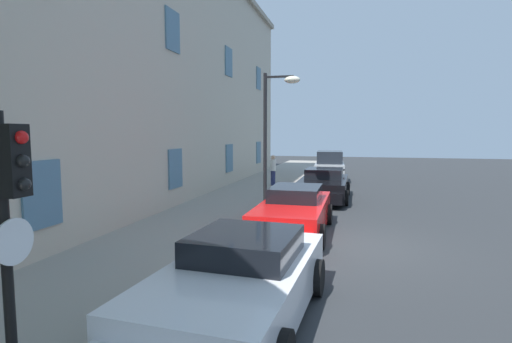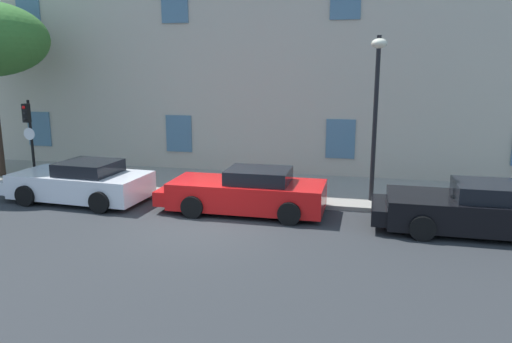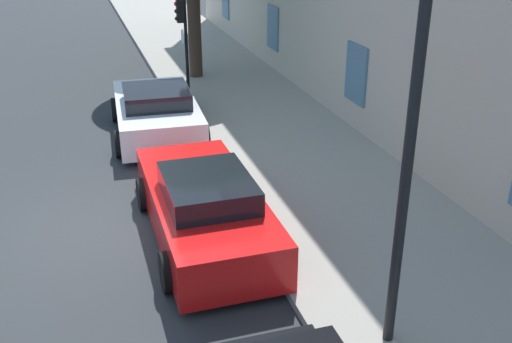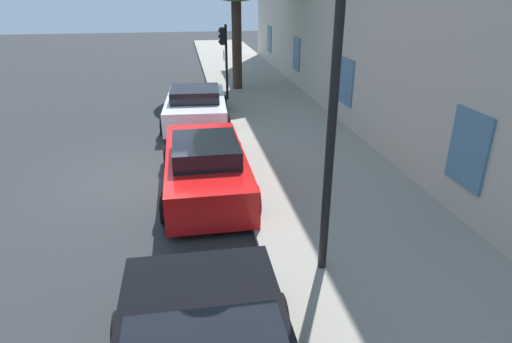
{
  "view_description": "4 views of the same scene",
  "coord_description": "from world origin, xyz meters",
  "px_view_note": "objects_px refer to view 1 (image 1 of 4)",
  "views": [
    {
      "loc": [
        -10.4,
        -0.08,
        2.94
      ],
      "look_at": [
        -0.5,
        2.45,
        1.95
      ],
      "focal_mm": 27.53,
      "sensor_mm": 36.0,
      "label": 1
    },
    {
      "loc": [
        4.35,
        -12.13,
        4.36
      ],
      "look_at": [
        1.23,
        1.24,
        1.37
      ],
      "focal_mm": 34.32,
      "sensor_mm": 36.0,
      "label": 2
    },
    {
      "loc": [
        10.14,
        -0.28,
        5.54
      ],
      "look_at": [
        0.62,
        2.7,
        1.06
      ],
      "focal_mm": 41.73,
      "sensor_mm": 36.0,
      "label": 3
    },
    {
      "loc": [
        10.27,
        1.27,
        4.47
      ],
      "look_at": [
        3.01,
        2.5,
        1.31
      ],
      "focal_mm": 30.15,
      "sensor_mm": 36.0,
      "label": 4
    }
  ],
  "objects_px": {
    "hatchback_parked": "(330,168)",
    "street_lamp": "(277,113)",
    "sportscar_yellow_flank": "(293,215)",
    "pedestrian_admiring": "(273,170)",
    "sportscar_red_lead": "(235,288)",
    "sportscar_white_middle": "(323,186)",
    "traffic_light": "(11,216)"
  },
  "relations": [
    {
      "from": "hatchback_parked",
      "to": "street_lamp",
      "type": "distance_m",
      "value": 9.41
    },
    {
      "from": "sportscar_yellow_flank",
      "to": "street_lamp",
      "type": "height_order",
      "value": "street_lamp"
    },
    {
      "from": "hatchback_parked",
      "to": "pedestrian_admiring",
      "type": "xyz_separation_m",
      "value": [
        -3.14,
        2.8,
        0.13
      ]
    },
    {
      "from": "sportscar_red_lead",
      "to": "hatchback_parked",
      "type": "xyz_separation_m",
      "value": [
        18.24,
        -0.22,
        0.26
      ]
    },
    {
      "from": "sportscar_yellow_flank",
      "to": "sportscar_white_middle",
      "type": "xyz_separation_m",
      "value": [
        6.33,
        -0.35,
        -0.0
      ]
    },
    {
      "from": "street_lamp",
      "to": "pedestrian_admiring",
      "type": "distance_m",
      "value": 6.46
    },
    {
      "from": "hatchback_parked",
      "to": "pedestrian_admiring",
      "type": "height_order",
      "value": "hatchback_parked"
    },
    {
      "from": "sportscar_white_middle",
      "to": "traffic_light",
      "type": "relative_size",
      "value": 1.65
    },
    {
      "from": "traffic_light",
      "to": "pedestrian_admiring",
      "type": "xyz_separation_m",
      "value": [
        17.74,
        1.27,
        -1.21
      ]
    },
    {
      "from": "sportscar_red_lead",
      "to": "pedestrian_admiring",
      "type": "relative_size",
      "value": 2.96
    },
    {
      "from": "sportscar_yellow_flank",
      "to": "pedestrian_admiring",
      "type": "relative_size",
      "value": 3.08
    },
    {
      "from": "traffic_light",
      "to": "sportscar_white_middle",
      "type": "bearing_deg",
      "value": -6.55
    },
    {
      "from": "sportscar_yellow_flank",
      "to": "sportscar_white_middle",
      "type": "bearing_deg",
      "value": -3.2
    },
    {
      "from": "sportscar_yellow_flank",
      "to": "pedestrian_admiring",
      "type": "xyz_separation_m",
      "value": [
        9.53,
        2.59,
        0.38
      ]
    },
    {
      "from": "sportscar_white_middle",
      "to": "hatchback_parked",
      "type": "bearing_deg",
      "value": 1.29
    },
    {
      "from": "sportscar_red_lead",
      "to": "street_lamp",
      "type": "bearing_deg",
      "value": 7.62
    },
    {
      "from": "sportscar_white_middle",
      "to": "street_lamp",
      "type": "height_order",
      "value": "street_lamp"
    },
    {
      "from": "traffic_light",
      "to": "sportscar_red_lead",
      "type": "bearing_deg",
      "value": -26.41
    },
    {
      "from": "sportscar_white_middle",
      "to": "hatchback_parked",
      "type": "height_order",
      "value": "hatchback_parked"
    },
    {
      "from": "hatchback_parked",
      "to": "street_lamp",
      "type": "bearing_deg",
      "value": 170.54
    },
    {
      "from": "sportscar_red_lead",
      "to": "hatchback_parked",
      "type": "distance_m",
      "value": 18.24
    },
    {
      "from": "sportscar_white_middle",
      "to": "street_lamp",
      "type": "relative_size",
      "value": 0.97
    },
    {
      "from": "sportscar_red_lead",
      "to": "traffic_light",
      "type": "distance_m",
      "value": 3.35
    },
    {
      "from": "sportscar_white_middle",
      "to": "hatchback_parked",
      "type": "xyz_separation_m",
      "value": [
        6.33,
        0.14,
        0.25
      ]
    },
    {
      "from": "sportscar_yellow_flank",
      "to": "pedestrian_admiring",
      "type": "bearing_deg",
      "value": 15.21
    },
    {
      "from": "sportscar_yellow_flank",
      "to": "hatchback_parked",
      "type": "distance_m",
      "value": 12.67
    },
    {
      "from": "street_lamp",
      "to": "sportscar_yellow_flank",
      "type": "bearing_deg",
      "value": -161.71
    },
    {
      "from": "hatchback_parked",
      "to": "pedestrian_admiring",
      "type": "bearing_deg",
      "value": 138.23
    },
    {
      "from": "sportscar_white_middle",
      "to": "hatchback_parked",
      "type": "distance_m",
      "value": 6.34
    },
    {
      "from": "sportscar_white_middle",
      "to": "sportscar_red_lead",
      "type": "bearing_deg",
      "value": 178.27
    },
    {
      "from": "traffic_light",
      "to": "hatchback_parked",
      "type": "bearing_deg",
      "value": -4.19
    },
    {
      "from": "sportscar_yellow_flank",
      "to": "street_lamp",
      "type": "bearing_deg",
      "value": 18.29
    }
  ]
}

